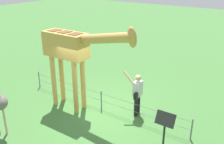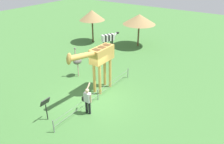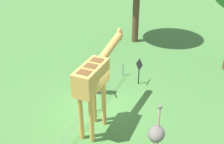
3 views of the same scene
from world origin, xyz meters
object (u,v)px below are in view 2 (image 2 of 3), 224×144
Objects in this scene: visitor at (87,99)px; zebra at (109,38)px; info_sign at (46,105)px; shade_hut_far at (139,19)px; ostrich at (77,61)px; shade_hut_near at (92,15)px; giraffe at (99,58)px.

zebra is (-8.52, -4.72, 0.26)m from visitor.
zebra reaches higher than info_sign.
shade_hut_far is at bearing -172.80° from info_sign.
zebra is 5.64m from ostrich.
zebra is at bearing -162.02° from info_sign.
ostrich is 0.68× the size of shade_hut_near.
giraffe is 4.14m from info_sign.
visitor is 4.64m from ostrich.
giraffe reaches higher than visitor.
giraffe is 2.86× the size of info_sign.
info_sign is (4.67, 2.11, -0.23)m from ostrich.
shade_hut_far is 13.07m from info_sign.
visitor reaches higher than zebra.
shade_hut_near is at bearing -141.84° from visitor.
visitor is at bearing 49.60° from ostrich.
zebra is at bearing -167.75° from ostrich.
giraffe is at bearing 73.05° from ostrich.
shade_hut_near reaches higher than zebra.
ostrich is at bearing -3.39° from shade_hut_far.
visitor is 1.29× the size of info_sign.
visitor is 0.97× the size of zebra.
shade_hut_near is 4.75m from shade_hut_far.
shade_hut_far is (-8.99, -2.15, 0.32)m from giraffe.
info_sign is at bearing -40.30° from visitor.
zebra is 3.49m from shade_hut_far.
ostrich is (-0.80, -2.63, -1.17)m from giraffe.
zebra is at bearing -150.99° from visitor.
ostrich is at bearing -106.95° from giraffe.
giraffe reaches higher than ostrich.
shade_hut_far reaches higher than zebra.
zebra is at bearing -32.22° from shade_hut_far.
shade_hut_near is 2.49× the size of info_sign.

